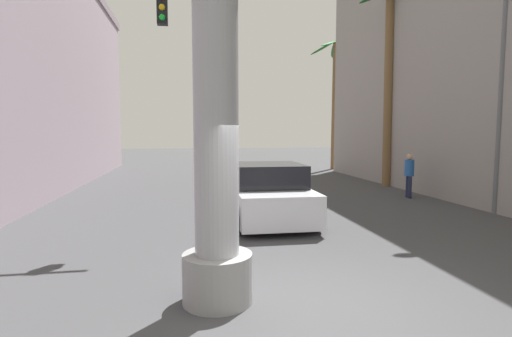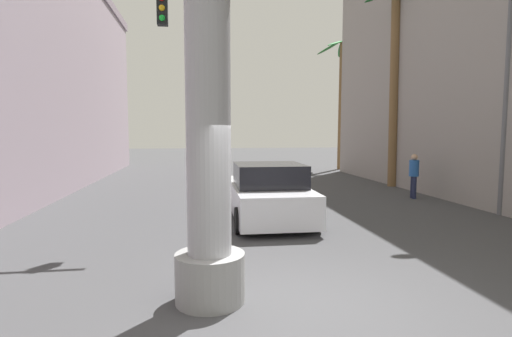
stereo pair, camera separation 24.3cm
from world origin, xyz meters
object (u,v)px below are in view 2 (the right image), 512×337
Objects in this scene: street_lamp at (499,52)px; traffic_light_mast at (15,53)px; palm_tree_far_right at (342,87)px; pedestrian_mid_right at (414,173)px; car_lead at (267,194)px; palm_tree_mid_right at (395,73)px.

street_lamp is 12.38m from traffic_light_mast.
pedestrian_mid_right is at bearing -97.24° from palm_tree_far_right.
palm_tree_mid_right is (6.69, 5.88, 4.27)m from car_lead.
car_lead is (-6.51, 0.49, -3.96)m from street_lamp.
traffic_light_mast reaches higher than pedestrian_mid_right.
car_lead is at bearing 11.30° from traffic_light_mast.
palm_tree_far_right is (0.80, 14.51, 0.66)m from street_lamp.
traffic_light_mast is 12.70m from pedestrian_mid_right.
palm_tree_mid_right reaches higher than car_lead.
palm_tree_mid_right reaches higher than street_lamp.
car_lead is 2.88× the size of pedestrian_mid_right.
palm_tree_far_right reaches higher than traffic_light_mast.
palm_tree_mid_right is at bearing 75.81° from pedestrian_mid_right.
palm_tree_mid_right is at bearing 88.38° from street_lamp.
palm_tree_far_right is at bearing 62.46° from car_lead.
palm_tree_mid_right reaches higher than palm_tree_far_right.
palm_tree_far_right is at bearing 86.83° from street_lamp.
pedestrian_mid_right is (-0.83, -3.28, -4.03)m from palm_tree_mid_right.
palm_tree_far_right is 5.09× the size of pedestrian_mid_right.
street_lamp is 14.55m from palm_tree_far_right.
street_lamp is 0.95× the size of palm_tree_far_right.
street_lamp is at bearing -93.17° from palm_tree_far_right.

